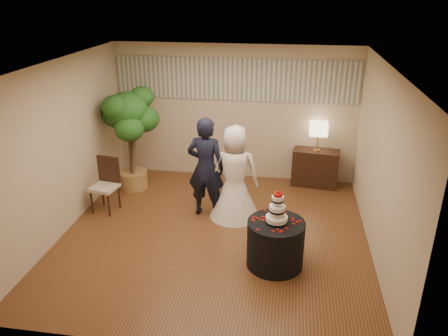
% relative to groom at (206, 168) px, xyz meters
% --- Properties ---
extents(floor, '(5.00, 5.00, 0.00)m').
position_rel_groom_xyz_m(floor, '(0.27, -0.70, -0.91)').
color(floor, brown).
rests_on(floor, ground).
extents(ceiling, '(5.00, 5.00, 0.00)m').
position_rel_groom_xyz_m(ceiling, '(0.27, -0.70, 1.89)').
color(ceiling, white).
rests_on(ceiling, wall_back).
extents(wall_back, '(5.00, 0.06, 2.80)m').
position_rel_groom_xyz_m(wall_back, '(0.27, 1.80, 0.49)').
color(wall_back, '#C7B394').
rests_on(wall_back, ground).
extents(wall_front, '(5.00, 0.06, 2.80)m').
position_rel_groom_xyz_m(wall_front, '(0.27, -3.20, 0.49)').
color(wall_front, '#C7B394').
rests_on(wall_front, ground).
extents(wall_left, '(0.06, 5.00, 2.80)m').
position_rel_groom_xyz_m(wall_left, '(-2.23, -0.70, 0.49)').
color(wall_left, '#C7B394').
rests_on(wall_left, ground).
extents(wall_right, '(0.06, 5.00, 2.80)m').
position_rel_groom_xyz_m(wall_right, '(2.77, -0.70, 0.49)').
color(wall_right, '#C7B394').
rests_on(wall_right, ground).
extents(mural_border, '(4.90, 0.02, 0.85)m').
position_rel_groom_xyz_m(mural_border, '(0.27, 1.78, 1.19)').
color(mural_border, '#A5A695').
rests_on(mural_border, wall_back).
extents(groom, '(0.70, 0.49, 1.82)m').
position_rel_groom_xyz_m(groom, '(0.00, 0.00, 0.00)').
color(groom, black).
rests_on(groom, floor).
extents(bride, '(0.95, 0.95, 1.69)m').
position_rel_groom_xyz_m(bride, '(0.51, 0.02, -0.07)').
color(bride, white).
rests_on(bride, floor).
extents(cake_table, '(0.90, 0.90, 0.71)m').
position_rel_groom_xyz_m(cake_table, '(1.29, -1.38, -0.55)').
color(cake_table, black).
rests_on(cake_table, floor).
extents(wedding_cake, '(0.32, 0.32, 0.50)m').
position_rel_groom_xyz_m(wedding_cake, '(1.29, -1.38, 0.06)').
color(wedding_cake, white).
rests_on(wedding_cake, cake_table).
extents(console, '(0.96, 0.52, 0.77)m').
position_rel_groom_xyz_m(console, '(1.97, 1.56, -0.53)').
color(console, black).
rests_on(console, floor).
extents(table_lamp, '(0.35, 0.35, 0.58)m').
position_rel_groom_xyz_m(table_lamp, '(1.97, 1.56, 0.15)').
color(table_lamp, beige).
rests_on(table_lamp, console).
extents(ficus_tree, '(1.37, 1.37, 2.10)m').
position_rel_groom_xyz_m(ficus_tree, '(-1.68, 0.86, 0.14)').
color(ficus_tree, '#21581C').
rests_on(ficus_tree, floor).
extents(side_chair, '(0.53, 0.55, 1.00)m').
position_rel_groom_xyz_m(side_chair, '(-1.85, -0.16, -0.41)').
color(side_chair, black).
rests_on(side_chair, floor).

